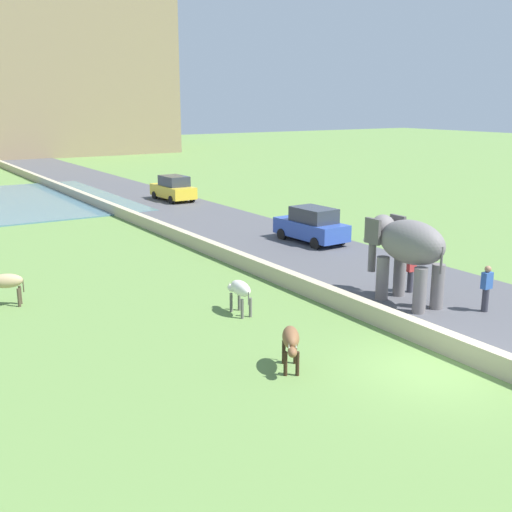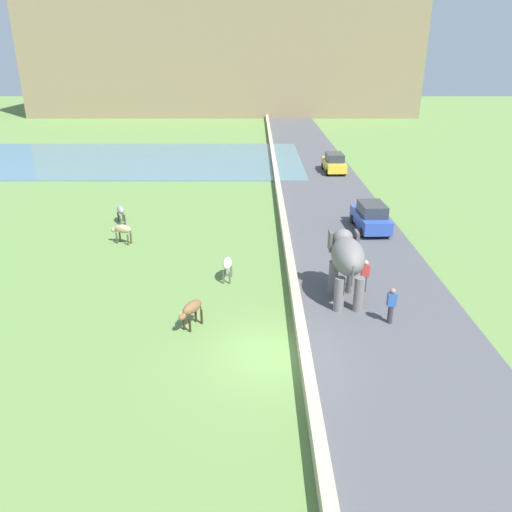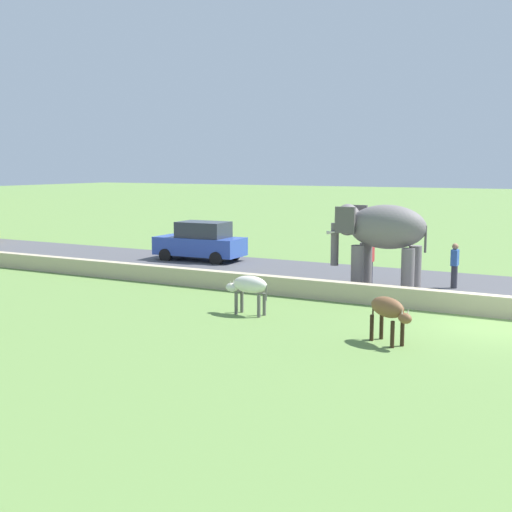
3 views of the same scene
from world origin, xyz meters
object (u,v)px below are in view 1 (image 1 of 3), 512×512
(person_trailing, at_px, (486,288))
(cow_tan, at_px, (5,283))
(car_yellow, at_px, (173,188))
(elephant, at_px, (406,247))
(car_blue, at_px, (312,225))
(person_beside_elephant, at_px, (411,271))
(cow_white, at_px, (240,290))
(cow_brown, at_px, (291,340))

(person_trailing, relative_size, cow_tan, 1.15)
(car_yellow, bearing_deg, person_trailing, -93.35)
(person_trailing, distance_m, cow_tan, 16.24)
(elephant, relative_size, person_trailing, 2.13)
(person_trailing, relative_size, car_yellow, 0.40)
(elephant, bearing_deg, car_blue, 71.47)
(elephant, xyz_separation_m, person_beside_elephant, (1.04, 0.72, -1.16))
(car_yellow, height_order, cow_tan, car_yellow)
(person_beside_elephant, relative_size, person_trailing, 1.00)
(elephant, height_order, car_blue, elephant)
(car_yellow, xyz_separation_m, car_blue, (0.00, -15.93, 0.00))
(cow_white, bearing_deg, cow_brown, -104.77)
(elephant, xyz_separation_m, car_blue, (3.15, 9.41, -1.14))
(person_beside_elephant, relative_size, cow_brown, 1.20)
(person_beside_elephant, distance_m, person_trailing, 2.95)
(car_yellow, height_order, car_blue, same)
(person_trailing, distance_m, car_blue, 11.70)
(car_yellow, xyz_separation_m, cow_white, (-8.54, -23.21, -0.06))
(car_yellow, bearing_deg, cow_white, -110.19)
(car_blue, xyz_separation_m, cow_brown, (-9.74, -11.86, -0.06))
(car_blue, bearing_deg, person_beside_elephant, -103.64)
(person_trailing, relative_size, cow_white, 1.17)
(person_trailing, distance_m, car_yellow, 27.57)
(person_beside_elephant, distance_m, car_blue, 8.94)
(car_yellow, bearing_deg, car_blue, -90.00)
(elephant, height_order, cow_white, elephant)
(person_beside_elephant, bearing_deg, elephant, -145.48)
(cow_white, distance_m, cow_brown, 4.73)
(cow_white, height_order, cow_brown, same)
(person_beside_elephant, xyz_separation_m, person_trailing, (0.50, -2.90, 0.00))
(cow_white, xyz_separation_m, cow_brown, (-1.21, -4.58, 0.00))
(person_trailing, relative_size, car_blue, 0.40)
(elephant, distance_m, person_trailing, 2.92)
(cow_brown, bearing_deg, car_blue, 50.59)
(person_beside_elephant, relative_size, cow_tan, 1.15)
(person_beside_elephant, bearing_deg, person_trailing, -80.30)
(car_blue, xyz_separation_m, cow_white, (-8.54, -7.28, -0.06))
(person_beside_elephant, xyz_separation_m, cow_brown, (-7.64, -3.17, -0.04))
(person_beside_elephant, relative_size, car_blue, 0.40)
(elephant, height_order, cow_tan, elephant)
(person_trailing, height_order, car_blue, car_blue)
(cow_white, bearing_deg, person_beside_elephant, -12.33)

